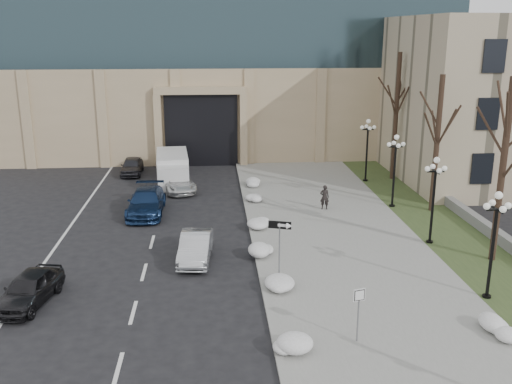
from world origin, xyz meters
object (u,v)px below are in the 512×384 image
(car_e, at_px, (132,166))
(lamppost_d, at_px, (367,142))
(car_b, at_px, (196,247))
(box_truck, at_px, (173,169))
(keep_sign, at_px, (359,304))
(car_a, at_px, (29,289))
(pedestrian, at_px, (325,197))
(car_c, at_px, (146,202))
(lamppost_c, at_px, (395,161))
(lamppost_a, at_px, (494,231))
(one_way_sign, at_px, (284,232))
(lamppost_b, at_px, (434,189))
(car_d, at_px, (178,183))

(car_e, distance_m, lamppost_d, 18.38)
(car_b, xyz_separation_m, box_truck, (-2.05, 15.46, 0.32))
(keep_sign, bearing_deg, car_a, 147.01)
(car_e, bearing_deg, pedestrian, -39.13)
(car_c, bearing_deg, keep_sign, -59.74)
(car_a, height_order, lamppost_c, lamppost_c)
(car_e, bearing_deg, lamppost_a, -53.11)
(car_e, height_order, lamppost_c, lamppost_c)
(car_e, relative_size, pedestrian, 2.48)
(keep_sign, xyz_separation_m, lamppost_a, (6.38, 3.08, 1.47))
(car_a, xyz_separation_m, keep_sign, (12.79, -4.21, 0.93))
(box_truck, distance_m, one_way_sign, 19.38)
(car_a, distance_m, lamppost_b, 20.05)
(one_way_sign, bearing_deg, keep_sign, -52.53)
(keep_sign, bearing_deg, car_c, 105.03)
(car_d, relative_size, car_e, 1.13)
(lamppost_a, bearing_deg, box_truck, 124.79)
(car_b, relative_size, lamppost_a, 0.88)
(box_truck, bearing_deg, lamppost_b, -49.17)
(box_truck, xyz_separation_m, lamppost_c, (14.43, -7.78, 2.07))
(box_truck, bearing_deg, keep_sign, -75.83)
(car_b, height_order, box_truck, box_truck)
(car_d, height_order, car_e, car_e)
(lamppost_a, bearing_deg, car_e, 127.26)
(car_e, relative_size, box_truck, 0.58)
(car_c, xyz_separation_m, keep_sign, (9.21, -16.09, 0.84))
(pedestrian, height_order, lamppost_c, lamppost_c)
(car_c, relative_size, lamppost_b, 1.10)
(pedestrian, bearing_deg, one_way_sign, 79.07)
(car_e, height_order, box_truck, box_truck)
(car_c, bearing_deg, car_e, 102.48)
(car_b, bearing_deg, lamppost_b, 9.78)
(car_e, distance_m, pedestrian, 17.09)
(car_a, relative_size, lamppost_d, 0.84)
(car_c, height_order, pedestrian, pedestrian)
(car_b, xyz_separation_m, lamppost_d, (12.39, 14.18, 2.39))
(car_e, height_order, keep_sign, keep_sign)
(car_e, bearing_deg, one_way_sign, -66.23)
(car_d, bearing_deg, car_e, 112.69)
(car_a, relative_size, one_way_sign, 1.39)
(car_b, distance_m, car_c, 8.33)
(car_e, relative_size, one_way_sign, 1.35)
(car_d, bearing_deg, box_truck, 87.47)
(keep_sign, distance_m, lamppost_c, 17.36)
(car_d, bearing_deg, pedestrian, -43.45)
(lamppost_a, height_order, lamppost_b, same)
(car_a, xyz_separation_m, lamppost_d, (19.17, 18.37, 2.39))
(car_a, distance_m, box_truck, 20.21)
(car_b, height_order, car_d, car_b)
(lamppost_b, xyz_separation_m, lamppost_c, (0.00, 6.50, 0.00))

